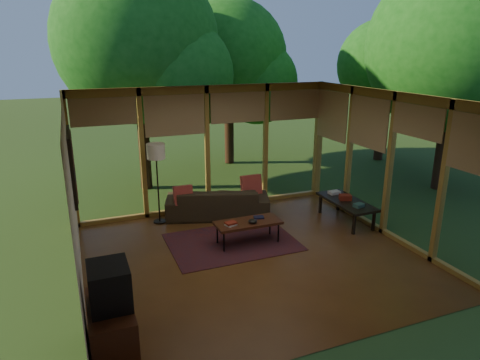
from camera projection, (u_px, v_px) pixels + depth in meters
name	position (u px, v px, depth m)	size (l,w,h in m)	color
floor	(253.00, 257.00, 7.35)	(5.50, 5.50, 0.00)	brown
ceiling	(254.00, 98.00, 6.55)	(5.50, 5.50, 0.00)	white
wall_left	(73.00, 203.00, 5.98)	(0.04, 5.00, 2.70)	silver
wall_front	(343.00, 245.00, 4.73)	(5.50, 0.04, 2.70)	silver
window_wall_back	(207.00, 149.00, 9.17)	(5.50, 0.12, 2.70)	#A47E32
window_wall_right	(390.00, 165.00, 7.92)	(0.12, 5.00, 2.70)	#A47E32
exterior_lawn	(356.00, 137.00, 17.27)	(40.00, 40.00, 0.00)	#2D491B
tree_nw	(137.00, 42.00, 9.98)	(3.84, 3.84, 5.50)	#382014
tree_ne	(228.00, 58.00, 12.55)	(3.47, 3.47, 4.88)	#382014
tree_se	(452.00, 47.00, 9.89)	(3.97, 3.97, 5.45)	#382014
tree_far	(382.00, 65.00, 12.87)	(2.66, 2.66, 4.29)	#382014
rug	(232.00, 242.00, 7.89)	(2.29, 1.62, 0.01)	maroon
sofa	(218.00, 202.00, 9.05)	(2.14, 0.84, 0.63)	#34291A
pillow_left	(183.00, 195.00, 8.66)	(0.38, 0.13, 0.38)	maroon
pillow_right	(251.00, 186.00, 9.18)	(0.44, 0.15, 0.44)	maroon
ct_book_lower	(231.00, 225.00, 7.57)	(0.19, 0.14, 0.03)	beige
ct_book_upper	(231.00, 223.00, 7.56)	(0.19, 0.14, 0.03)	maroon
ct_book_side	(259.00, 217.00, 7.90)	(0.18, 0.14, 0.03)	black
ct_bowl	(253.00, 221.00, 7.66)	(0.16, 0.16, 0.07)	black
media_cabinet	(112.00, 327.00, 5.00)	(0.50, 1.00, 0.60)	#4D2415
television	(109.00, 286.00, 4.85)	(0.45, 0.55, 0.50)	black
console_book_a	(359.00, 205.00, 8.35)	(0.19, 0.14, 0.07)	#30554B
console_book_b	(345.00, 197.00, 8.74)	(0.23, 0.17, 0.11)	maroon
console_book_c	(334.00, 192.00, 9.11)	(0.23, 0.17, 0.06)	beige
floor_lamp	(156.00, 156.00, 8.39)	(0.36, 0.36, 1.65)	black
coffee_table	(248.00, 223.00, 7.75)	(1.20, 0.50, 0.43)	#4D2415
side_console	(346.00, 203.00, 8.73)	(0.60, 1.40, 0.46)	black
wall_painting	(72.00, 165.00, 7.18)	(0.06, 1.35, 1.15)	black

